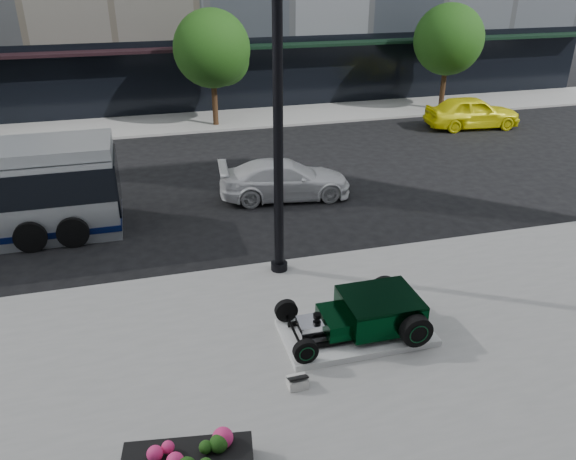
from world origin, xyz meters
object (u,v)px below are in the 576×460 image
object	(u,v)px
lamppost	(278,134)
yellow_taxi	(472,112)
white_sedan	(285,179)
hot_rod	(371,312)

from	to	relation	value
lamppost	yellow_taxi	xyz separation A→B (m)	(13.30, 11.84, -3.19)
yellow_taxi	lamppost	bearing A→B (deg)	137.70
lamppost	white_sedan	distance (m)	6.46
hot_rod	yellow_taxi	bearing A→B (deg)	51.73
hot_rod	white_sedan	distance (m)	8.72
white_sedan	yellow_taxi	bearing A→B (deg)	-55.09
white_sedan	yellow_taxi	size ratio (longest dim) A/B	1.00
lamppost	yellow_taxi	size ratio (longest dim) A/B	1.76
hot_rod	lamppost	size ratio (longest dim) A/B	0.38
lamppost	yellow_taxi	distance (m)	18.09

